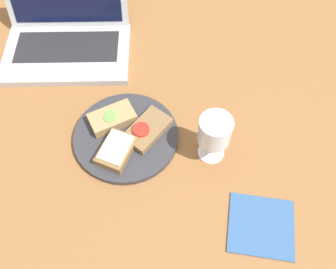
{
  "coord_description": "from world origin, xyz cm",
  "views": [
    {
      "loc": [
        3.27,
        -49.51,
        82.59
      ],
      "look_at": [
        4.14,
        -2.33,
        8.0
      ],
      "focal_mm": 40.0,
      "sensor_mm": 36.0,
      "label": 1
    }
  ],
  "objects_px": {
    "sandwich_with_tomato": "(147,129)",
    "laptop": "(67,38)",
    "plate": "(126,136)",
    "napkin": "(261,226)",
    "wine_glass": "(215,132)",
    "sandwich_with_cheese": "(116,150)",
    "sandwich_with_cucumber": "(112,118)"
  },
  "relations": [
    {
      "from": "sandwich_with_tomato",
      "to": "laptop",
      "type": "relative_size",
      "value": 0.38
    },
    {
      "from": "plate",
      "to": "sandwich_with_tomato",
      "type": "height_order",
      "value": "sandwich_with_tomato"
    },
    {
      "from": "plate",
      "to": "napkin",
      "type": "distance_m",
      "value": 0.38
    },
    {
      "from": "sandwich_with_tomato",
      "to": "plate",
      "type": "bearing_deg",
      "value": -171.06
    },
    {
      "from": "sandwich_with_tomato",
      "to": "laptop",
      "type": "bearing_deg",
      "value": 127.12
    },
    {
      "from": "plate",
      "to": "sandwich_with_tomato",
      "type": "relative_size",
      "value": 1.9
    },
    {
      "from": "sandwich_with_tomato",
      "to": "napkin",
      "type": "relative_size",
      "value": 0.97
    },
    {
      "from": "sandwich_with_tomato",
      "to": "wine_glass",
      "type": "distance_m",
      "value": 0.18
    },
    {
      "from": "plate",
      "to": "sandwich_with_tomato",
      "type": "distance_m",
      "value": 0.06
    },
    {
      "from": "sandwich_with_tomato",
      "to": "napkin",
      "type": "distance_m",
      "value": 0.35
    },
    {
      "from": "plate",
      "to": "sandwich_with_cheese",
      "type": "relative_size",
      "value": 2.2
    },
    {
      "from": "sandwich_with_tomato",
      "to": "napkin",
      "type": "xyz_separation_m",
      "value": [
        0.25,
        -0.24,
        -0.02
      ]
    },
    {
      "from": "napkin",
      "to": "sandwich_with_cheese",
      "type": "bearing_deg",
      "value": 150.73
    },
    {
      "from": "laptop",
      "to": "wine_glass",
      "type": "bearing_deg",
      "value": -43.08
    },
    {
      "from": "sandwich_with_tomato",
      "to": "sandwich_with_cheese",
      "type": "xyz_separation_m",
      "value": [
        -0.07,
        -0.06,
        0.0
      ]
    },
    {
      "from": "sandwich_with_cheese",
      "to": "plate",
      "type": "bearing_deg",
      "value": 69.17
    },
    {
      "from": "plate",
      "to": "napkin",
      "type": "relative_size",
      "value": 1.84
    },
    {
      "from": "sandwich_with_cucumber",
      "to": "laptop",
      "type": "bearing_deg",
      "value": 118.05
    },
    {
      "from": "plate",
      "to": "laptop",
      "type": "xyz_separation_m",
      "value": [
        -0.18,
        0.32,
        0.03
      ]
    },
    {
      "from": "wine_glass",
      "to": "laptop",
      "type": "relative_size",
      "value": 0.37
    },
    {
      "from": "plate",
      "to": "sandwich_with_cucumber",
      "type": "distance_m",
      "value": 0.06
    },
    {
      "from": "plate",
      "to": "wine_glass",
      "type": "distance_m",
      "value": 0.23
    },
    {
      "from": "sandwich_with_cheese",
      "to": "laptop",
      "type": "distance_m",
      "value": 0.4
    },
    {
      "from": "napkin",
      "to": "sandwich_with_cucumber",
      "type": "bearing_deg",
      "value": 140.95
    },
    {
      "from": "sandwich_with_cucumber",
      "to": "wine_glass",
      "type": "height_order",
      "value": "wine_glass"
    },
    {
      "from": "plate",
      "to": "wine_glass",
      "type": "xyz_separation_m",
      "value": [
        0.21,
        -0.05,
        0.08
      ]
    },
    {
      "from": "sandwich_with_tomato",
      "to": "sandwich_with_cheese",
      "type": "bearing_deg",
      "value": -140.63
    },
    {
      "from": "plate",
      "to": "napkin",
      "type": "xyz_separation_m",
      "value": [
        0.3,
        -0.23,
        -0.01
      ]
    },
    {
      "from": "napkin",
      "to": "plate",
      "type": "bearing_deg",
      "value": 142.6
    },
    {
      "from": "plate",
      "to": "sandwich_with_cheese",
      "type": "bearing_deg",
      "value": -110.83
    },
    {
      "from": "wine_glass",
      "to": "napkin",
      "type": "distance_m",
      "value": 0.23
    },
    {
      "from": "sandwich_with_cheese",
      "to": "napkin",
      "type": "height_order",
      "value": "sandwich_with_cheese"
    }
  ]
}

